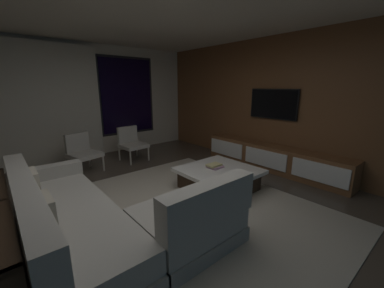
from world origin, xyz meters
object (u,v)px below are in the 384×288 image
(accent_chair_near_window, at_px, (131,142))
(accent_chair_by_curtain, at_px, (82,151))
(sectional_couch, at_px, (100,221))
(mounted_tv, at_px, (273,104))
(coffee_table, at_px, (219,179))
(book_stack_on_coffee_table, at_px, (215,166))
(media_console, at_px, (273,158))

(accent_chair_near_window, bearing_deg, accent_chair_by_curtain, -176.33)
(sectional_couch, distance_m, accent_chair_near_window, 3.14)
(sectional_couch, height_order, mounted_tv, mounted_tv)
(coffee_table, distance_m, book_stack_on_coffee_table, 0.22)
(book_stack_on_coffee_table, height_order, mounted_tv, mounted_tv)
(sectional_couch, height_order, media_console, sectional_couch)
(sectional_couch, bearing_deg, accent_chair_near_window, 57.62)
(mounted_tv, bearing_deg, accent_chair_by_curtain, 144.39)
(sectional_couch, relative_size, accent_chair_by_curtain, 3.21)
(coffee_table, distance_m, media_console, 1.54)
(coffee_table, relative_size, media_console, 0.37)
(sectional_couch, height_order, accent_chair_by_curtain, sectional_couch)
(coffee_table, xyz_separation_m, media_console, (1.54, -0.08, 0.06))
(accent_chair_by_curtain, xyz_separation_m, media_console, (3.02, -2.49, -0.18))
(coffee_table, distance_m, accent_chair_near_window, 2.52)
(media_console, bearing_deg, mounted_tv, 47.52)
(sectional_couch, height_order, book_stack_on_coffee_table, sectional_couch)
(accent_chair_by_curtain, bearing_deg, coffee_table, -58.45)
(sectional_couch, bearing_deg, media_console, 1.35)
(book_stack_on_coffee_table, distance_m, mounted_tv, 1.97)
(accent_chair_near_window, relative_size, mounted_tv, 0.74)
(media_console, height_order, mounted_tv, mounted_tv)
(media_console, bearing_deg, sectional_couch, -178.65)
(sectional_couch, height_order, coffee_table, sectional_couch)
(sectional_couch, xyz_separation_m, coffee_table, (2.04, 0.16, -0.10))
(coffee_table, xyz_separation_m, book_stack_on_coffee_table, (-0.01, 0.10, 0.20))
(coffee_table, xyz_separation_m, accent_chair_near_window, (-0.36, 2.48, 0.25))
(coffee_table, bearing_deg, sectional_couch, -175.40)
(accent_chair_by_curtain, relative_size, media_console, 0.25)
(media_console, bearing_deg, coffee_table, 177.04)
(accent_chair_near_window, height_order, media_console, accent_chair_near_window)
(book_stack_on_coffee_table, height_order, accent_chair_near_window, accent_chair_near_window)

